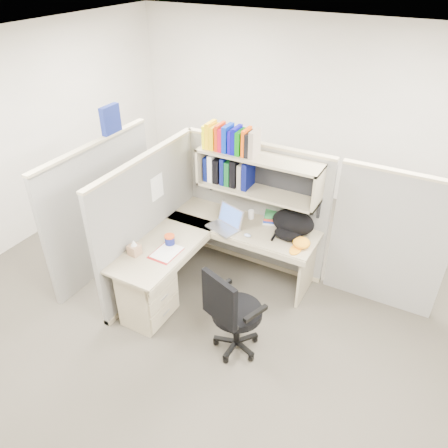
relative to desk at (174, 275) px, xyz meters
The scene contains 14 objects.
ground 0.66m from the desk, 35.01° to the left, with size 6.00×6.00×0.00m, color #343028.
room_shell 1.28m from the desk, 35.01° to the left, with size 6.00×6.00×6.00m.
cubicle 0.88m from the desk, 86.86° to the left, with size 3.79×1.84×1.95m.
desk is the anchor object (origin of this frame).
laptop 0.83m from the desk, 70.42° to the left, with size 0.36×0.36×0.26m, color #ABABB0, non-canonical shape.
backpack 1.39m from the desk, 43.42° to the left, with size 0.47×0.37×0.28m, color black, non-canonical shape.
orange_cap 1.42m from the desk, 33.92° to the left, with size 0.19×0.22×0.10m, color orange, non-canonical shape.
snack_canister 0.39m from the desk, 131.10° to the left, with size 0.11×0.11×0.11m.
tissue_box 0.54m from the desk, 151.30° to the right, with size 0.11×0.11×0.18m, color #A47D5D, non-canonical shape.
mouse 0.92m from the desk, 50.52° to the left, with size 0.08×0.06×0.03m, color #92A5D0.
paper_cup 1.17m from the desk, 67.90° to the left, with size 0.07×0.07×0.10m, color white.
book_stack 1.31m from the desk, 59.44° to the left, with size 0.16×0.22×0.11m, color gray, non-canonical shape.
loose_paper 0.30m from the desk, behind, with size 0.23×0.31×0.00m, color white, non-canonical shape.
task_chair 0.91m from the desk, 17.04° to the right, with size 0.59×0.55×1.03m.
Camera 1 is at (1.82, -3.25, 3.47)m, focal length 35.00 mm.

